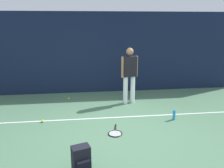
{
  "coord_description": "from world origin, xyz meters",
  "views": [
    {
      "loc": [
        -0.61,
        -4.69,
        2.45
      ],
      "look_at": [
        0.0,
        0.4,
        1.0
      ],
      "focal_mm": 35.79,
      "sensor_mm": 36.0,
      "label": 1
    }
  ],
  "objects_px": {
    "backpack": "(81,159)",
    "tennis_ball_by_fence": "(43,121)",
    "tennis_racket": "(115,133)",
    "tennis_ball_near_player": "(69,98)",
    "water_bottle": "(174,115)",
    "tennis_player": "(129,72)"
  },
  "relations": [
    {
      "from": "backpack",
      "to": "tennis_ball_by_fence",
      "type": "height_order",
      "value": "backpack"
    },
    {
      "from": "tennis_racket",
      "to": "tennis_ball_near_player",
      "type": "distance_m",
      "value": 2.71
    },
    {
      "from": "tennis_ball_near_player",
      "to": "water_bottle",
      "type": "height_order",
      "value": "water_bottle"
    },
    {
      "from": "backpack",
      "to": "water_bottle",
      "type": "distance_m",
      "value": 2.91
    },
    {
      "from": "tennis_racket",
      "to": "water_bottle",
      "type": "bearing_deg",
      "value": 118.81
    },
    {
      "from": "tennis_player",
      "to": "water_bottle",
      "type": "height_order",
      "value": "tennis_player"
    },
    {
      "from": "backpack",
      "to": "tennis_ball_by_fence",
      "type": "relative_size",
      "value": 6.67
    },
    {
      "from": "tennis_ball_near_player",
      "to": "tennis_ball_by_fence",
      "type": "xyz_separation_m",
      "value": [
        -0.54,
        -1.65,
        0.0
      ]
    },
    {
      "from": "tennis_racket",
      "to": "tennis_ball_near_player",
      "type": "height_order",
      "value": "tennis_ball_near_player"
    },
    {
      "from": "tennis_ball_near_player",
      "to": "water_bottle",
      "type": "distance_m",
      "value": 3.37
    },
    {
      "from": "tennis_racket",
      "to": "tennis_ball_by_fence",
      "type": "height_order",
      "value": "tennis_ball_by_fence"
    },
    {
      "from": "tennis_racket",
      "to": "tennis_ball_by_fence",
      "type": "bearing_deg",
      "value": -104.52
    },
    {
      "from": "water_bottle",
      "to": "tennis_ball_near_player",
      "type": "bearing_deg",
      "value": 145.8
    },
    {
      "from": "tennis_player",
      "to": "tennis_ball_by_fence",
      "type": "relative_size",
      "value": 25.76
    },
    {
      "from": "tennis_racket",
      "to": "tennis_ball_by_fence",
      "type": "xyz_separation_m",
      "value": [
        -1.73,
        0.79,
        0.02
      ]
    },
    {
      "from": "backpack",
      "to": "tennis_ball_near_player",
      "type": "xyz_separation_m",
      "value": [
        -0.46,
        3.64,
        -0.18
      ]
    },
    {
      "from": "tennis_racket",
      "to": "water_bottle",
      "type": "distance_m",
      "value": 1.69
    },
    {
      "from": "backpack",
      "to": "tennis_ball_near_player",
      "type": "relative_size",
      "value": 6.67
    },
    {
      "from": "tennis_racket",
      "to": "backpack",
      "type": "xyz_separation_m",
      "value": [
        -0.73,
        -1.2,
        0.2
      ]
    },
    {
      "from": "tennis_ball_by_fence",
      "to": "tennis_ball_near_player",
      "type": "bearing_deg",
      "value": 72.0
    },
    {
      "from": "tennis_racket",
      "to": "water_bottle",
      "type": "relative_size",
      "value": 2.44
    },
    {
      "from": "tennis_racket",
      "to": "water_bottle",
      "type": "xyz_separation_m",
      "value": [
        1.6,
        0.55,
        0.12
      ]
    }
  ]
}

